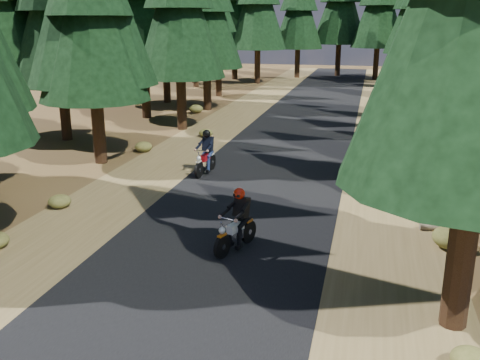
# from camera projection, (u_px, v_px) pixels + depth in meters

# --- Properties ---
(ground) EXTENTS (120.00, 120.00, 0.00)m
(ground) POSITION_uv_depth(u_px,v_px,m) (228.00, 231.00, 15.44)
(ground) COLOR #473019
(ground) RESTS_ON ground
(road) EXTENTS (6.00, 100.00, 0.01)m
(road) POSITION_uv_depth(u_px,v_px,m) (262.00, 182.00, 20.09)
(road) COLOR black
(road) RESTS_ON ground
(shoulder_l) EXTENTS (3.20, 100.00, 0.01)m
(shoulder_l) POSITION_uv_depth(u_px,v_px,m) (148.00, 174.00, 21.14)
(shoulder_l) COLOR brown
(shoulder_l) RESTS_ON ground
(shoulder_r) EXTENTS (3.20, 100.00, 0.01)m
(shoulder_r) POSITION_uv_depth(u_px,v_px,m) (388.00, 191.00, 19.04)
(shoulder_r) COLOR brown
(shoulder_r) RESTS_ON ground
(log_near) EXTENTS (4.88, 3.10, 0.32)m
(log_near) POSITION_uv_depth(u_px,v_px,m) (468.00, 158.00, 22.99)
(log_near) COLOR #4C4233
(log_near) RESTS_ON ground
(understory_shrubs) EXTENTS (14.82, 32.96, 0.67)m
(understory_shrubs) POSITION_uv_depth(u_px,v_px,m) (329.00, 161.00, 21.95)
(understory_shrubs) COLOR #474C1E
(understory_shrubs) RESTS_ON ground
(rider_lead) EXTENTS (1.18, 1.96, 1.68)m
(rider_lead) POSITION_uv_depth(u_px,v_px,m) (236.00, 230.00, 13.99)
(rider_lead) COLOR silver
(rider_lead) RESTS_ON road
(rider_follow) EXTENTS (0.78, 1.99, 1.73)m
(rider_follow) POSITION_uv_depth(u_px,v_px,m) (205.00, 160.00, 21.00)
(rider_follow) COLOR #990A10
(rider_follow) RESTS_ON road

